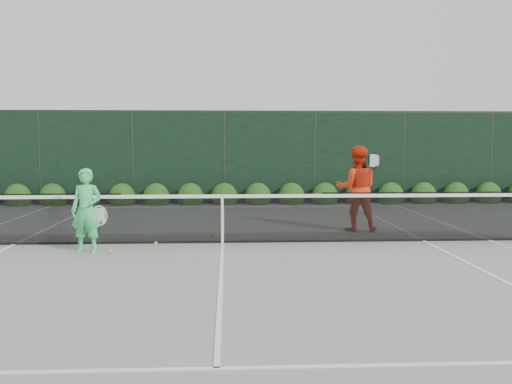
{
  "coord_description": "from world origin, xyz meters",
  "views": [
    {
      "loc": [
        0.1,
        -11.34,
        2.02
      ],
      "look_at": [
        0.69,
        0.3,
        1.0
      ],
      "focal_mm": 40.0,
      "sensor_mm": 36.0,
      "label": 1
    }
  ],
  "objects": [
    {
      "name": "ground",
      "position": [
        0.0,
        0.0,
        0.0
      ],
      "size": [
        80.0,
        80.0,
        0.0
      ],
      "primitive_type": "plane",
      "color": "gray",
      "rests_on": "ground"
    },
    {
      "name": "tennis_net",
      "position": [
        -0.02,
        0.0,
        0.53
      ],
      "size": [
        12.9,
        0.1,
        1.07
      ],
      "color": "black",
      "rests_on": "ground"
    },
    {
      "name": "player_woman",
      "position": [
        -2.47,
        -0.87,
        0.78
      ],
      "size": [
        0.66,
        0.46,
        1.55
      ],
      "rotation": [
        0.0,
        0.0,
        -0.16
      ],
      "color": "#40DA72",
      "rests_on": "ground"
    },
    {
      "name": "player_man",
      "position": [
        3.05,
        1.46,
        0.97
      ],
      "size": [
        1.03,
        0.85,
        1.94
      ],
      "rotation": [
        0.0,
        0.0,
        3.01
      ],
      "color": "red",
      "rests_on": "ground"
    },
    {
      "name": "court_lines",
      "position": [
        0.0,
        0.0,
        0.01
      ],
      "size": [
        11.03,
        23.83,
        0.01
      ],
      "color": "white",
      "rests_on": "ground"
    },
    {
      "name": "windscreen_fence",
      "position": [
        0.0,
        -2.71,
        1.51
      ],
      "size": [
        32.0,
        21.07,
        3.06
      ],
      "color": "black",
      "rests_on": "ground"
    },
    {
      "name": "hedge_row",
      "position": [
        -0.0,
        7.15,
        0.23
      ],
      "size": [
        31.66,
        0.65,
        0.94
      ],
      "color": "#143C10",
      "rests_on": "ground"
    },
    {
      "name": "tennis_balls",
      "position": [
        -1.19,
        -0.13,
        0.03
      ],
      "size": [
        1.85,
        1.83,
        0.07
      ],
      "color": "#BDD72F",
      "rests_on": "ground"
    }
  ]
}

